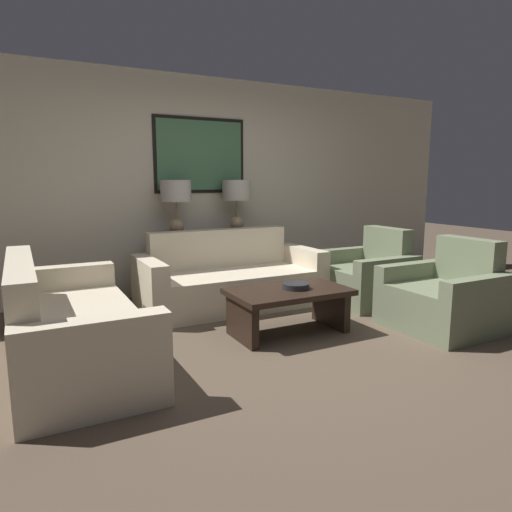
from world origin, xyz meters
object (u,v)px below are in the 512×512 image
object	(u,v)px
couch_by_back_wall	(230,281)
armchair_near_camera	(444,299)
decorative_bowl	(296,286)
armchair_near_back_wall	(366,277)
coffee_table	(289,301)
table_lamp_left	(176,197)
console_table	(209,264)
table_lamp_right	(237,196)
couch_by_side	(70,329)

from	to	relation	value
couch_by_back_wall	armchair_near_camera	size ratio (longest dim) A/B	2.19
decorative_bowl	armchair_near_back_wall	bearing A→B (deg)	23.06
coffee_table	decorative_bowl	world-z (taller)	decorative_bowl
armchair_near_camera	decorative_bowl	bearing A→B (deg)	158.10
decorative_bowl	armchair_near_back_wall	xyz separation A→B (m)	(1.33, 0.57, -0.16)
decorative_bowl	table_lamp_left	bearing A→B (deg)	107.09
decorative_bowl	console_table	bearing A→B (deg)	94.89
console_table	table_lamp_left	size ratio (longest dim) A/B	2.07
table_lamp_right	coffee_table	size ratio (longest dim) A/B	0.61
table_lamp_left	table_lamp_right	distance (m)	0.79
coffee_table	armchair_near_back_wall	size ratio (longest dim) A/B	1.17
table_lamp_left	coffee_table	bearing A→B (deg)	-74.73
armchair_near_back_wall	table_lamp_right	bearing A→B (deg)	132.13
table_lamp_left	coffee_table	distance (m)	2.04
armchair_near_camera	armchair_near_back_wall	bearing A→B (deg)	90.00
table_lamp_right	couch_by_side	bearing A→B (deg)	-143.43
couch_by_side	armchair_near_back_wall	size ratio (longest dim) A/B	2.19
console_table	table_lamp_right	world-z (taller)	table_lamp_right
table_lamp_right	armchair_near_back_wall	bearing A→B (deg)	-47.87
table_lamp_right	couch_by_side	size ratio (longest dim) A/B	0.33
console_table	couch_by_side	xyz separation A→B (m)	(-1.77, -1.60, -0.09)
table_lamp_left	couch_by_back_wall	xyz separation A→B (m)	(0.39, -0.65, -0.92)
console_table	couch_by_side	distance (m)	2.39
couch_by_back_wall	couch_by_side	world-z (taller)	same
console_table	decorative_bowl	distance (m)	1.78
console_table	table_lamp_right	xyz separation A→B (m)	(0.39, 0.00, 0.83)
couch_by_back_wall	coffee_table	world-z (taller)	couch_by_back_wall
couch_by_back_wall	decorative_bowl	distance (m)	1.15
table_lamp_right	coffee_table	bearing A→B (deg)	-99.92
console_table	table_lamp_right	bearing A→B (deg)	0.00
couch_by_side	decorative_bowl	world-z (taller)	couch_by_side
table_lamp_right	armchair_near_camera	distance (m)	2.72
console_table	table_lamp_right	size ratio (longest dim) A/B	2.07
console_table	table_lamp_left	world-z (taller)	table_lamp_left
table_lamp_right	armchair_near_camera	bearing A→B (deg)	-64.71
armchair_near_back_wall	armchair_near_camera	world-z (taller)	same
couch_by_back_wall	coffee_table	distance (m)	1.12
couch_by_side	armchair_near_back_wall	xyz separation A→B (m)	(3.25, 0.40, 0.00)
armchair_near_camera	table_lamp_left	bearing A→B (deg)	129.12
console_table	table_lamp_left	distance (m)	0.92
console_table	armchair_near_camera	size ratio (longest dim) A/B	1.47
armchair_near_back_wall	armchair_near_camera	distance (m)	1.10
armchair_near_camera	table_lamp_right	bearing A→B (deg)	115.29
coffee_table	armchair_near_camera	size ratio (longest dim) A/B	1.17
table_lamp_left	armchair_near_back_wall	distance (m)	2.42
console_table	couch_by_back_wall	xyz separation A→B (m)	(0.00, -0.65, -0.09)
table_lamp_left	armchair_near_back_wall	xyz separation A→B (m)	(1.88, -1.21, -0.92)
couch_by_side	coffee_table	distance (m)	1.86
couch_by_side	coffee_table	bearing A→B (deg)	-4.80
table_lamp_left	armchair_near_camera	bearing A→B (deg)	-50.88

